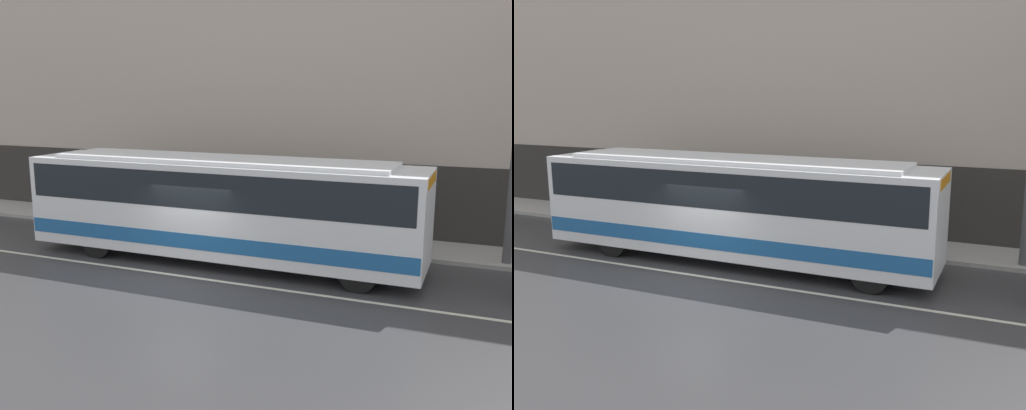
# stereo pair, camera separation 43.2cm
# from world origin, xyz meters

# --- Properties ---
(ground_plane) EXTENTS (60.00, 60.00, 0.00)m
(ground_plane) POSITION_xyz_m (0.00, 0.00, 0.00)
(ground_plane) COLOR #38383A
(sidewalk) EXTENTS (60.00, 2.36, 0.13)m
(sidewalk) POSITION_xyz_m (0.00, 5.18, 0.07)
(sidewalk) COLOR #A09E99
(sidewalk) RESTS_ON ground_plane
(building_facade) EXTENTS (60.00, 0.35, 10.79)m
(building_facade) POSITION_xyz_m (0.00, 6.50, 5.20)
(building_facade) COLOR #B7A899
(building_facade) RESTS_ON ground_plane
(lane_stripe) EXTENTS (54.00, 0.14, 0.01)m
(lane_stripe) POSITION_xyz_m (0.00, 0.00, 0.00)
(lane_stripe) COLOR beige
(lane_stripe) RESTS_ON ground_plane
(transit_bus) EXTENTS (12.28, 2.57, 3.21)m
(transit_bus) POSITION_xyz_m (0.30, 1.75, 1.81)
(transit_bus) COLOR white
(transit_bus) RESTS_ON ground_plane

